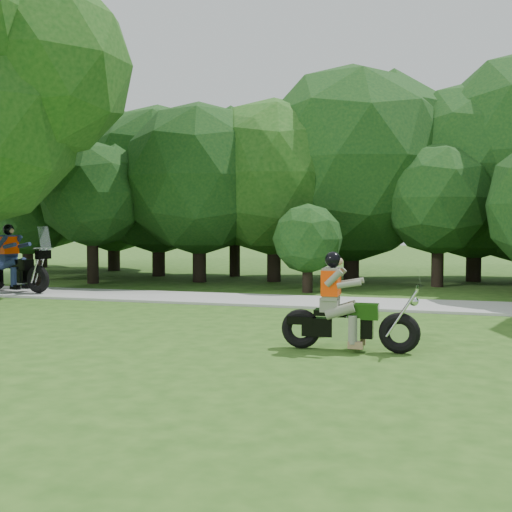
# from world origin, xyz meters

# --- Properties ---
(ground) EXTENTS (100.00, 100.00, 0.00)m
(ground) POSITION_xyz_m (0.00, 0.00, 0.00)
(ground) COLOR #264D16
(ground) RESTS_ON ground
(walkway) EXTENTS (60.00, 2.20, 0.06)m
(walkway) POSITION_xyz_m (0.00, 8.00, 0.03)
(walkway) COLOR gray
(walkway) RESTS_ON ground
(tree_line) EXTENTS (40.52, 12.62, 7.85)m
(tree_line) POSITION_xyz_m (1.89, 14.40, 3.65)
(tree_line) COLOR black
(tree_line) RESTS_ON ground
(chopper_motorcycle) EXTENTS (2.18, 0.58, 1.56)m
(chopper_motorcycle) POSITION_xyz_m (0.21, 2.26, 0.58)
(chopper_motorcycle) COLOR black
(chopper_motorcycle) RESTS_ON ground
(touring_motorcycle) EXTENTS (2.49, 1.13, 1.91)m
(touring_motorcycle) POSITION_xyz_m (-9.98, 7.78, 0.75)
(touring_motorcycle) COLOR black
(touring_motorcycle) RESTS_ON walkway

